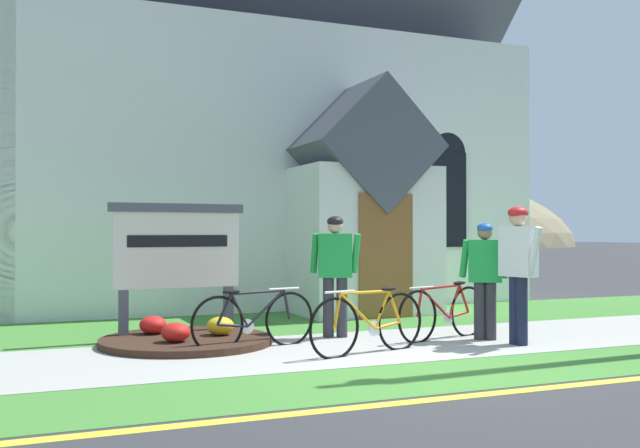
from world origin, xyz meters
name	(u,v)px	position (x,y,z in m)	size (l,w,h in m)	color
ground	(302,326)	(0.00, 4.00, 0.00)	(140.00, 140.00, 0.00)	#333335
sidewalk_slab	(309,350)	(-0.74, 1.85, 0.01)	(32.00, 2.49, 0.01)	#A8A59E
grass_verge	(382,381)	(-0.74, -0.11, 0.00)	(32.00, 1.43, 0.01)	#427F33
church_lawn	(245,324)	(-0.74, 4.56, 0.00)	(24.00, 2.92, 0.01)	#427F33
curb_paint_stripe	(429,400)	(-0.74, -0.98, 0.00)	(28.00, 0.16, 0.01)	yellow
church_building	(153,76)	(-1.19, 10.56, 5.08)	(13.83, 11.61, 13.32)	white
church_sign	(178,251)	(-2.03, 3.42, 1.20)	(1.85, 0.26, 1.84)	#474C56
flower_bed	(186,339)	(-2.04, 2.86, 0.08)	(2.20, 2.20, 0.34)	#382319
bicycle_orange	(444,312)	(1.29, 2.00, 0.37)	(1.67, 0.51, 0.79)	black
bicycle_black	(254,319)	(-1.31, 2.24, 0.36)	(1.69, 0.35, 0.77)	black
bicycle_blue	(369,322)	(-0.17, 1.34, 0.38)	(1.71, 0.49, 0.81)	black
cyclist_in_yellow_jersey	(518,263)	(1.89, 1.19, 1.06)	(0.33, 0.79, 1.78)	#191E38
cyclist_in_orange_jersey	(335,266)	(-0.01, 2.71, 0.98)	(0.58, 0.49, 1.67)	#2D2D33
cyclist_in_green_jersey	(485,273)	(1.75, 1.72, 0.91)	(0.49, 0.54, 1.58)	#2D2D33
roadside_conifer	(422,111)	(5.31, 9.41, 4.49)	(3.17, 3.17, 6.59)	#3D2D1E
distant_hill	(189,248)	(9.85, 57.71, 0.00)	(79.76, 40.11, 18.91)	#847A5B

